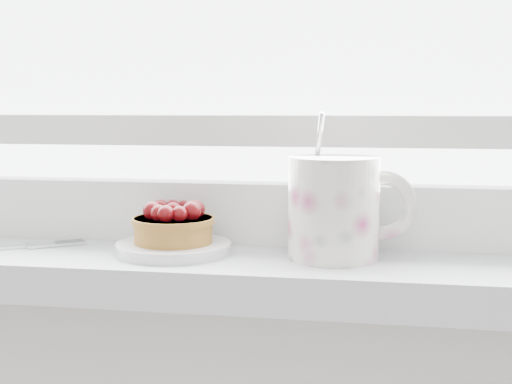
# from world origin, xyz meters

# --- Properties ---
(saucer) EXTENTS (0.12, 0.12, 0.01)m
(saucer) POSITION_xyz_m (-0.05, 1.88, 0.95)
(saucer) COLOR white
(saucer) RESTS_ON windowsill
(raspberry_tart) EXTENTS (0.09, 0.09, 0.05)m
(raspberry_tart) POSITION_xyz_m (-0.04, 1.89, 0.97)
(raspberry_tart) COLOR brown
(raspberry_tart) RESTS_ON saucer
(floral_mug) EXTENTS (0.14, 0.11, 0.15)m
(floral_mug) POSITION_xyz_m (0.13, 1.89, 1.00)
(floral_mug) COLOR silver
(floral_mug) RESTS_ON windowsill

